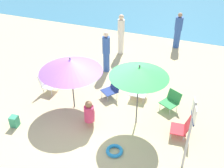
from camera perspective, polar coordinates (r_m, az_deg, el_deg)
name	(u,v)px	position (r m, az deg, el deg)	size (l,w,h in m)	color
ground_plane	(93,117)	(8.19, -4.03, -7.07)	(40.00, 40.00, 0.00)	#CCB789
umbrella_purple	(71,65)	(7.82, -8.94, 3.99)	(1.90, 1.90, 1.77)	#4C4C51
umbrella_green	(139,72)	(6.94, 5.89, 2.65)	(1.61, 1.61, 1.98)	#4C4C51
beach_chair_a	(47,82)	(9.35, -13.82, 0.43)	(0.52, 0.53, 0.69)	white
beach_chair_b	(140,89)	(8.88, 5.98, -0.97)	(0.56, 0.63, 0.63)	white
beach_chair_c	(112,88)	(8.83, 0.01, -0.96)	(0.69, 0.71, 0.61)	navy
beach_chair_d	(171,100)	(8.51, 12.66, -3.45)	(0.68, 0.70, 0.58)	#33934C
beach_chair_e	(183,127)	(7.60, 15.05, -9.00)	(0.57, 0.53, 0.64)	red
person_a	(89,113)	(7.58, -4.93, -6.31)	(0.41, 0.53, 0.94)	#DB3866
person_b	(178,31)	(12.40, 14.05, 11.13)	(0.34, 0.34, 1.61)	#2D519E
person_c	(121,34)	(11.45, 1.96, 10.74)	(0.29, 0.29, 1.74)	silver
person_d	(106,52)	(10.07, -1.25, 6.93)	(0.29, 0.29, 1.62)	#2D519E
warning_sign	(191,126)	(6.13, 16.63, -8.76)	(0.13, 0.50, 2.00)	#ADADB2
swim_ring	(114,151)	(7.12, 0.54, -14.22)	(0.45, 0.45, 0.09)	#238CD8
beach_bag	(14,121)	(8.26, -20.31, -7.54)	(0.22, 0.22, 0.34)	#389970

